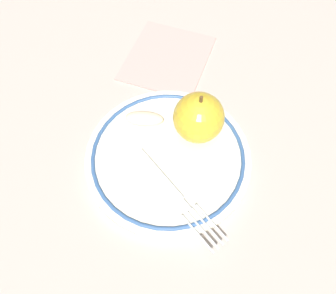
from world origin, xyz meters
name	(u,v)px	position (x,y,z in m)	size (l,w,h in m)	color
ground_plane	(153,163)	(0.00, 0.00, 0.00)	(2.00, 2.00, 0.00)	#B1A298
plate	(168,156)	(-0.02, 0.02, 0.01)	(0.24, 0.24, 0.01)	beige
apple_red_whole	(199,118)	(-0.07, 0.03, 0.05)	(0.07, 0.07, 0.08)	gold
apple_slice_front	(145,119)	(-0.05, -0.04, 0.02)	(0.06, 0.03, 0.02)	beige
fork	(174,193)	(0.03, 0.05, 0.02)	(0.08, 0.17, 0.00)	silver
napkin_folded	(168,57)	(-0.19, -0.09, 0.00)	(0.16, 0.14, 0.01)	#C79991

